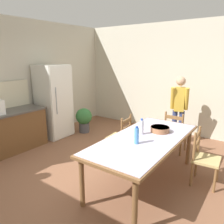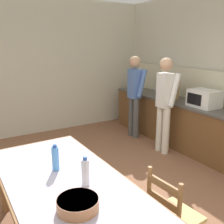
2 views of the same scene
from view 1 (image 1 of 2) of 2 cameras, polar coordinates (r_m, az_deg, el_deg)
The scene contains 13 objects.
ground_plane at distance 3.90m, azimuth -5.33°, elevation -17.20°, with size 8.32×8.32×0.00m, color brown.
wall_back at distance 5.51m, azimuth -27.14°, elevation 6.71°, with size 6.52×0.12×2.90m, color beige.
wall_right at distance 6.17m, azimuth 14.97°, elevation 8.48°, with size 0.12×5.20×2.90m, color beige.
refrigerator at distance 5.76m, azimuth -14.96°, elevation 2.70°, with size 0.71×0.73×1.83m.
dining_table at distance 3.56m, azimuth 8.60°, elevation -7.70°, with size 2.30×1.07×0.78m.
bottle_near_centre at distance 3.25m, azimuth 6.44°, elevation -6.14°, with size 0.07×0.07×0.27m.
bottle_off_centre at distance 3.64m, azimuth 7.72°, elevation -3.90°, with size 0.07×0.07×0.27m.
serving_bowl at distance 3.83m, azimuth 12.41°, elevation -4.34°, with size 0.32×0.32×0.09m.
chair_side_far_right at distance 4.45m, azimuth 2.16°, elevation -6.64°, with size 0.45×0.43×0.91m.
chair_head_end at distance 4.90m, azimuth 16.11°, elevation -5.18°, with size 0.42×0.43×0.91m.
chair_side_near_right at distance 3.88m, azimuth 22.87°, elevation -11.10°, with size 0.45×0.43×0.91m.
person_by_table at distance 5.32m, azimuth 17.10°, elevation 1.37°, with size 0.34×0.44×1.59m.
potted_plant at distance 6.00m, azimuth -7.35°, elevation -1.69°, with size 0.44×0.44×0.67m.
Camera 1 is at (-2.46, -2.23, 2.04)m, focal length 35.00 mm.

